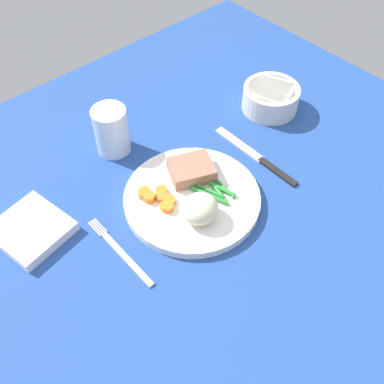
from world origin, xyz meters
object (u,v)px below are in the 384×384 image
at_px(dinner_plate, 192,199).
at_px(napkin, 31,230).
at_px(knife, 257,157).
at_px(meat_portion, 191,170).
at_px(fork, 120,252).
at_px(water_glass, 112,133).
at_px(salad_bowl, 271,97).

xyz_separation_m(dinner_plate, napkin, (-0.25, 0.13, 0.00)).
bearing_deg(dinner_plate, knife, -0.98).
height_order(meat_portion, fork, meat_portion).
relative_size(water_glass, salad_bowl, 0.81).
distance_m(dinner_plate, salad_bowl, 0.31).
relative_size(salad_bowl, napkin, 1.03).
bearing_deg(water_glass, meat_portion, -70.85).
relative_size(knife, water_glass, 2.14).
bearing_deg(meat_portion, fork, -168.00).
xyz_separation_m(water_glass, salad_bowl, (0.32, -0.12, -0.01)).
bearing_deg(meat_portion, salad_bowl, 9.65).
distance_m(meat_portion, salad_bowl, 0.27).
relative_size(meat_portion, water_glass, 0.81).
relative_size(meat_portion, salad_bowl, 0.66).
bearing_deg(fork, dinner_plate, -2.60).
xyz_separation_m(fork, napkin, (-0.09, 0.13, 0.01)).
distance_m(fork, salad_bowl, 0.46).
bearing_deg(fork, water_glass, 53.21).
bearing_deg(fork, knife, -3.58).
xyz_separation_m(knife, napkin, (-0.41, 0.13, 0.01)).
distance_m(salad_bowl, napkin, 0.54).
relative_size(dinner_plate, knife, 1.18).
xyz_separation_m(salad_bowl, napkin, (-0.54, 0.05, -0.02)).
xyz_separation_m(meat_portion, napkin, (-0.28, 0.09, -0.02)).
bearing_deg(napkin, salad_bowl, -4.77).
xyz_separation_m(fork, knife, (0.33, -0.00, -0.00)).
height_order(fork, napkin, napkin).
distance_m(meat_portion, knife, 0.14).
distance_m(water_glass, salad_bowl, 0.34).
relative_size(water_glass, napkin, 0.83).
height_order(knife, water_glass, water_glass).
bearing_deg(water_glass, fork, -123.26).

